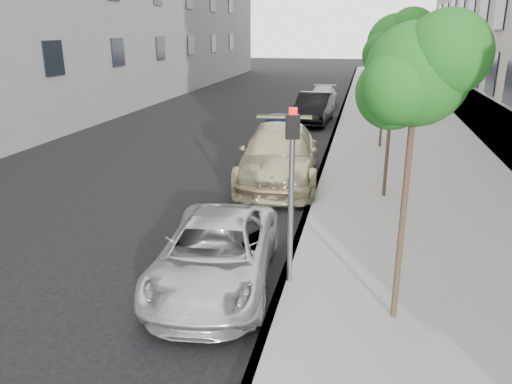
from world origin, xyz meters
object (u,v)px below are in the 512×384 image
(suv, at_px, (279,155))
(sedan_blue, at_px, (278,129))
(tree_mid, at_px, (397,43))
(sedan_black, at_px, (314,108))
(signal_pole, at_px, (291,177))
(tree_far, at_px, (387,56))
(minivan, at_px, (216,253))
(sedan_rear, at_px, (323,97))
(tree_near, at_px, (419,74))

(suv, xyz_separation_m, sedan_blue, (-0.96, 5.49, -0.22))
(tree_mid, relative_size, sedan_black, 1.09)
(suv, height_order, sedan_blue, suv)
(tree_mid, relative_size, signal_pole, 1.55)
(tree_far, height_order, minivan, tree_far)
(sedan_blue, bearing_deg, sedan_black, 76.34)
(tree_far, xyz_separation_m, sedan_rear, (-3.37, 11.34, -3.09))
(tree_near, relative_size, sedan_blue, 1.29)
(minivan, bearing_deg, tree_mid, 54.41)
(tree_far, bearing_deg, tree_mid, -90.00)
(minivan, xyz_separation_m, suv, (0.00, 7.06, 0.23))
(signal_pole, xyz_separation_m, suv, (-1.40, 6.91, -1.33))
(signal_pole, distance_m, sedan_black, 17.79)
(sedan_blue, relative_size, sedan_black, 0.80)
(sedan_blue, bearing_deg, minivan, -88.96)
(tree_near, distance_m, suv, 9.04)
(tree_mid, xyz_separation_m, sedan_rear, (-3.37, 17.84, -3.74))
(sedan_blue, bearing_deg, sedan_rear, 81.94)
(sedan_black, bearing_deg, suv, -86.95)
(tree_near, xyz_separation_m, sedan_rear, (-3.37, 24.34, -3.49))
(signal_pole, xyz_separation_m, sedan_blue, (-2.36, 12.39, -1.55))
(minivan, height_order, sedan_rear, minivan)
(tree_far, relative_size, sedan_black, 0.93)
(minivan, relative_size, sedan_blue, 1.21)
(tree_mid, bearing_deg, suv, 159.37)
(tree_mid, bearing_deg, sedan_black, 105.47)
(sedan_blue, bearing_deg, tree_near, -75.39)
(tree_far, distance_m, sedan_blue, 5.28)
(tree_mid, relative_size, tree_far, 1.18)
(suv, bearing_deg, tree_near, -72.60)
(sedan_blue, distance_m, sedan_black, 5.38)
(sedan_rear, bearing_deg, suv, -90.86)
(minivan, distance_m, sedan_rear, 23.65)
(suv, bearing_deg, signal_pole, -84.37)
(tree_near, distance_m, signal_pole, 2.84)
(minivan, bearing_deg, suv, 84.20)
(signal_pole, relative_size, suv, 0.55)
(suv, bearing_deg, sedan_blue, 94.12)
(tree_far, distance_m, suv, 6.83)
(minivan, bearing_deg, tree_far, 69.07)
(tree_mid, bearing_deg, signal_pole, -108.82)
(tree_mid, bearing_deg, sedan_rear, 100.71)
(tree_near, distance_m, tree_far, 13.01)
(tree_far, height_order, sedan_blue, tree_far)
(tree_mid, relative_size, sedan_blue, 1.36)
(sedan_blue, bearing_deg, suv, -83.40)
(signal_pole, bearing_deg, tree_near, -37.77)
(sedan_blue, bearing_deg, tree_far, -6.52)
(tree_far, xyz_separation_m, signal_pole, (-1.93, -12.15, -1.51))
(sedan_rear, bearing_deg, tree_mid, -80.31)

